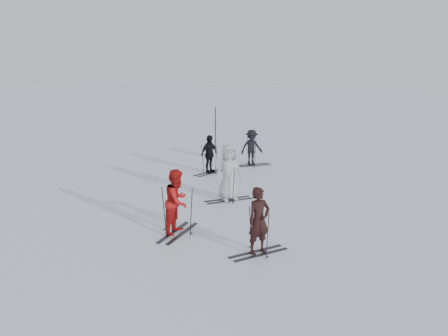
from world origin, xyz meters
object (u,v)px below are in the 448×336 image
object	(u,v)px
skier_uphill_far	(252,148)
piste_marker	(215,128)
skier_uphill_left	(209,155)
skier_grey	(229,173)
skier_near_dark	(259,222)
skier_red	(177,202)

from	to	relation	value
skier_uphill_far	piste_marker	world-z (taller)	piste_marker
skier_uphill_left	piste_marker	bearing A→B (deg)	38.21
skier_grey	skier_uphill_left	distance (m)	3.93
skier_near_dark	skier_uphill_far	bearing A→B (deg)	56.32
skier_near_dark	piste_marker	size ratio (longest dim) A/B	0.76
skier_red	piste_marker	world-z (taller)	piste_marker
skier_red	skier_uphill_far	size ratio (longest dim) A/B	1.14
skier_grey	skier_uphill_left	bearing A→B (deg)	76.99
skier_grey	skier_uphill_far	size ratio (longest dim) A/B	1.21
skier_near_dark	skier_uphill_left	world-z (taller)	skier_near_dark
skier_near_dark	skier_uphill_left	bearing A→B (deg)	68.07
skier_red	skier_uphill_left	distance (m)	6.98
skier_red	piste_marker	distance (m)	12.16
skier_near_dark	skier_grey	distance (m)	4.56
skier_grey	skier_near_dark	bearing A→B (deg)	-105.44
skier_uphill_left	piste_marker	size ratio (longest dim) A/B	0.71
skier_near_dark	skier_uphill_left	distance (m)	8.47
skier_uphill_left	skier_uphill_far	size ratio (longest dim) A/B	1.00
skier_grey	skier_uphill_left	xyz separation A→B (m)	(-2.60, 2.93, -0.16)
skier_near_dark	piste_marker	bearing A→B (deg)	63.72
skier_red	skier_uphill_left	world-z (taller)	skier_red
skier_near_dark	skier_red	distance (m)	2.50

